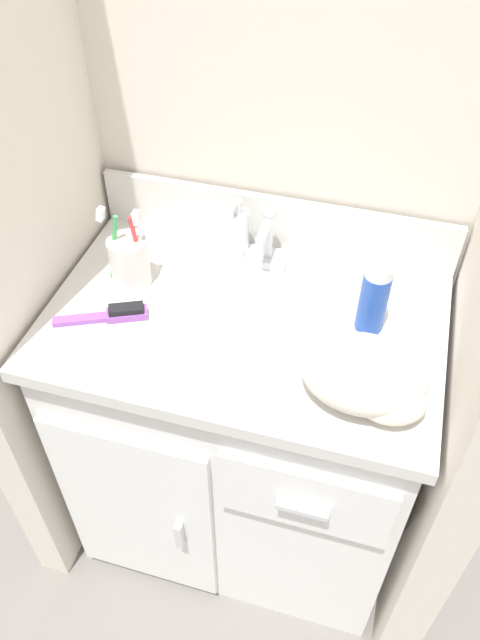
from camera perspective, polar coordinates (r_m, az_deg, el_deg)
name	(u,v)px	position (r m, az deg, el deg)	size (l,w,h in m)	color
ground_plane	(242,514)	(1.88, 0.23, -17.33)	(6.00, 6.00, 0.00)	slate
wall_back	(287,102)	(1.30, 4.28, 19.22)	(0.96, 0.08, 2.20)	beige
wall_left	(4,147)	(1.21, -20.78, 14.58)	(0.08, 0.59, 2.20)	beige
vanity	(242,431)	(1.52, 0.18, -10.14)	(0.78, 0.53, 0.79)	white
backsplash	(275,222)	(1.37, 3.18, 8.95)	(0.78, 0.02, 0.12)	silver
sink_faucet	(267,245)	(1.33, 2.46, 6.89)	(0.09, 0.09, 0.14)	silver
toothbrush_cup	(129,261)	(1.29, -10.09, 5.35)	(0.09, 0.08, 0.18)	silver
soap_dispenser	(236,232)	(1.34, -0.32, 8.01)	(0.05, 0.05, 0.15)	white
shaving_cream_can	(374,298)	(1.19, 12.14, 1.99)	(0.05, 0.05, 0.15)	#234CB2
hairbrush	(114,314)	(1.25, -11.47, 0.52)	(0.18, 0.10, 0.03)	purple
hand_towel	(369,378)	(1.09, 11.75, -5.24)	(0.22, 0.17, 0.10)	beige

